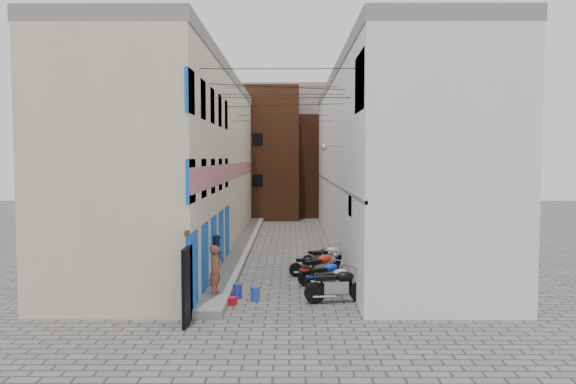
{
  "coord_description": "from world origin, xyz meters",
  "views": [
    {
      "loc": [
        0.38,
        -15.93,
        4.69
      ],
      "look_at": [
        0.26,
        11.53,
        3.0
      ],
      "focal_mm": 35.0,
      "sensor_mm": 36.0,
      "label": 1
    }
  ],
  "objects_px": {
    "motorcycle_d": "(320,266)",
    "motorcycle_g": "(321,255)",
    "motorcycle_e": "(311,264)",
    "water_jug_far": "(237,291)",
    "motorcycle_c": "(327,274)",
    "person_b": "(217,256)",
    "motorcycle_b": "(335,279)",
    "red_crate": "(230,301)",
    "motorcycle_f": "(327,257)",
    "person_a": "(216,270)",
    "water_jug_near": "(255,294)",
    "motorcycle_a": "(338,284)"
  },
  "relations": [
    {
      "from": "person_a",
      "to": "red_crate",
      "type": "height_order",
      "value": "person_a"
    },
    {
      "from": "person_b",
      "to": "motorcycle_d",
      "type": "bearing_deg",
      "value": -77.03
    },
    {
      "from": "motorcycle_a",
      "to": "water_jug_near",
      "type": "xyz_separation_m",
      "value": [
        -2.68,
        0.21,
        -0.4
      ]
    },
    {
      "from": "person_b",
      "to": "water_jug_far",
      "type": "relative_size",
      "value": 3.27
    },
    {
      "from": "motorcycle_e",
      "to": "motorcycle_g",
      "type": "bearing_deg",
      "value": 166.52
    },
    {
      "from": "motorcycle_c",
      "to": "red_crate",
      "type": "xyz_separation_m",
      "value": [
        -3.22,
        -2.25,
        -0.42
      ]
    },
    {
      "from": "motorcycle_e",
      "to": "water_jug_far",
      "type": "distance_m",
      "value": 4.26
    },
    {
      "from": "motorcycle_e",
      "to": "person_a",
      "type": "bearing_deg",
      "value": -39.94
    },
    {
      "from": "water_jug_near",
      "to": "red_crate",
      "type": "relative_size",
      "value": 1.18
    },
    {
      "from": "motorcycle_d",
      "to": "water_jug_far",
      "type": "height_order",
      "value": "motorcycle_d"
    },
    {
      "from": "person_b",
      "to": "water_jug_near",
      "type": "distance_m",
      "value": 3.11
    },
    {
      "from": "motorcycle_d",
      "to": "red_crate",
      "type": "height_order",
      "value": "motorcycle_d"
    },
    {
      "from": "motorcycle_c",
      "to": "red_crate",
      "type": "relative_size",
      "value": 4.74
    },
    {
      "from": "motorcycle_d",
      "to": "motorcycle_g",
      "type": "relative_size",
      "value": 1.3
    },
    {
      "from": "motorcycle_b",
      "to": "motorcycle_g",
      "type": "relative_size",
      "value": 1.14
    },
    {
      "from": "motorcycle_a",
      "to": "motorcycle_f",
      "type": "xyz_separation_m",
      "value": [
        0.0,
        5.01,
        -0.02
      ]
    },
    {
      "from": "motorcycle_g",
      "to": "red_crate",
      "type": "relative_size",
      "value": 4.26
    },
    {
      "from": "red_crate",
      "to": "motorcycle_f",
      "type": "bearing_deg",
      "value": 56.77
    },
    {
      "from": "motorcycle_b",
      "to": "red_crate",
      "type": "bearing_deg",
      "value": -90.64
    },
    {
      "from": "red_crate",
      "to": "water_jug_far",
      "type": "bearing_deg",
      "value": 79.71
    },
    {
      "from": "motorcycle_d",
      "to": "motorcycle_g",
      "type": "bearing_deg",
      "value": 133.65
    },
    {
      "from": "person_b",
      "to": "water_jug_far",
      "type": "xyz_separation_m",
      "value": [
        0.95,
        -2.18,
        -0.8
      ]
    },
    {
      "from": "motorcycle_d",
      "to": "motorcycle_g",
      "type": "distance_m",
      "value": 3.08
    },
    {
      "from": "motorcycle_c",
      "to": "motorcycle_g",
      "type": "distance_m",
      "value": 4.02
    },
    {
      "from": "motorcycle_e",
      "to": "person_a",
      "type": "distance_m",
      "value": 5.04
    },
    {
      "from": "motorcycle_e",
      "to": "person_b",
      "type": "height_order",
      "value": "person_b"
    },
    {
      "from": "motorcycle_c",
      "to": "water_jug_far",
      "type": "height_order",
      "value": "motorcycle_c"
    },
    {
      "from": "motorcycle_a",
      "to": "motorcycle_b",
      "type": "height_order",
      "value": "motorcycle_a"
    },
    {
      "from": "motorcycle_c",
      "to": "motorcycle_g",
      "type": "relative_size",
      "value": 1.11
    },
    {
      "from": "water_jug_near",
      "to": "motorcycle_b",
      "type": "bearing_deg",
      "value": 16.23
    },
    {
      "from": "motorcycle_g",
      "to": "water_jug_far",
      "type": "xyz_separation_m",
      "value": [
        -3.1,
        -5.43,
        -0.25
      ]
    },
    {
      "from": "motorcycle_g",
      "to": "person_b",
      "type": "height_order",
      "value": "person_b"
    },
    {
      "from": "motorcycle_g",
      "to": "red_crate",
      "type": "distance_m",
      "value": 7.08
    },
    {
      "from": "motorcycle_c",
      "to": "person_b",
      "type": "relative_size",
      "value": 1.18
    },
    {
      "from": "water_jug_far",
      "to": "red_crate",
      "type": "distance_m",
      "value": 0.87
    },
    {
      "from": "motorcycle_c",
      "to": "water_jug_far",
      "type": "relative_size",
      "value": 3.87
    },
    {
      "from": "motorcycle_a",
      "to": "person_a",
      "type": "relative_size",
      "value": 1.36
    },
    {
      "from": "motorcycle_b",
      "to": "motorcycle_g",
      "type": "distance_m",
      "value": 5.04
    },
    {
      "from": "person_a",
      "to": "water_jug_far",
      "type": "distance_m",
      "value": 1.14
    },
    {
      "from": "water_jug_far",
      "to": "red_crate",
      "type": "relative_size",
      "value": 1.22
    },
    {
      "from": "motorcycle_c",
      "to": "person_a",
      "type": "distance_m",
      "value": 4.2
    },
    {
      "from": "motorcycle_f",
      "to": "water_jug_far",
      "type": "height_order",
      "value": "motorcycle_f"
    },
    {
      "from": "motorcycle_g",
      "to": "person_b",
      "type": "bearing_deg",
      "value": -64.76
    },
    {
      "from": "motorcycle_a",
      "to": "motorcycle_g",
      "type": "relative_size",
      "value": 1.3
    },
    {
      "from": "motorcycle_f",
      "to": "red_crate",
      "type": "relative_size",
      "value": 5.37
    },
    {
      "from": "motorcycle_f",
      "to": "water_jug_near",
      "type": "height_order",
      "value": "motorcycle_f"
    },
    {
      "from": "water_jug_far",
      "to": "motorcycle_g",
      "type": "bearing_deg",
      "value": 60.29
    },
    {
      "from": "motorcycle_b",
      "to": "person_b",
      "type": "distance_m",
      "value": 4.63
    },
    {
      "from": "motorcycle_b",
      "to": "motorcycle_d",
      "type": "relative_size",
      "value": 0.88
    },
    {
      "from": "water_jug_far",
      "to": "motorcycle_e",
      "type": "bearing_deg",
      "value": 52.47
    }
  ]
}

